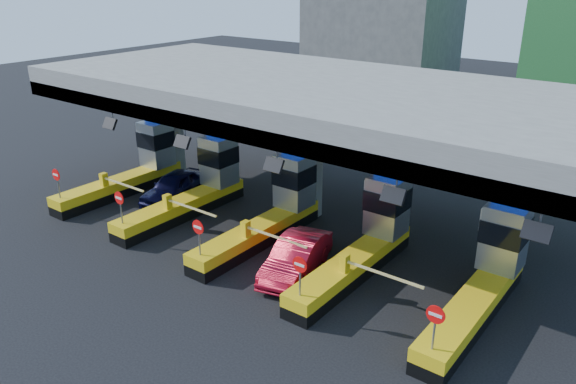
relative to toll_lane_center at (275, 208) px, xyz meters
The scene contains 9 objects.
ground 1.42m from the toll_lane_center, 90.42° to the right, with size 120.00×120.00×0.00m, color black.
toll_canopy 5.40m from the toll_lane_center, 90.02° to the left, with size 28.00×12.09×7.00m.
toll_lane_far_left 10.00m from the toll_lane_center, behind, with size 4.43×8.00×4.16m.
toll_lane_left 5.00m from the toll_lane_center, behind, with size 4.43×8.00×4.16m.
toll_lane_center is the anchor object (origin of this frame).
toll_lane_right 5.00m from the toll_lane_center, ahead, with size 4.43×8.00×4.16m.
toll_lane_far_right 10.00m from the toll_lane_center, ahead, with size 4.43×8.00×4.16m.
van 7.03m from the toll_lane_center, behind, with size 1.83×4.56×1.55m, color black.
red_car 3.83m from the toll_lane_center, 38.29° to the right, with size 1.60×4.59×1.51m, color #AC0D21.
Camera 1 is at (15.01, -18.51, 11.85)m, focal length 35.00 mm.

